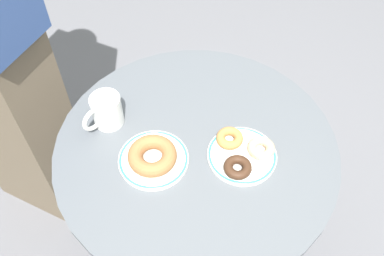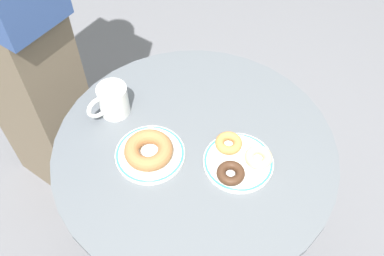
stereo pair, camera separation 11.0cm
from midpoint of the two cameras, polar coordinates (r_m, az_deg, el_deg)
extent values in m
cube|color=slate|center=(1.81, 2.06, -16.85)|extent=(7.00, 7.00, 0.02)
cylinder|color=#565B60|center=(1.14, 3.15, -2.94)|extent=(0.76, 0.76, 0.02)
cylinder|color=#565B60|center=(1.45, 2.51, -11.27)|extent=(0.06, 0.06, 0.72)
cylinder|color=#565B60|center=(1.79, 2.08, -16.59)|extent=(0.44, 0.44, 0.03)
cylinder|color=white|center=(1.11, -2.82, -3.73)|extent=(0.18, 0.18, 0.01)
torus|color=#38B2A8|center=(1.11, -2.83, -3.63)|extent=(0.18, 0.18, 0.01)
cylinder|color=white|center=(1.11, 9.09, -4.76)|extent=(0.18, 0.18, 0.01)
torus|color=#38B2A8|center=(1.10, 9.11, -4.66)|extent=(0.18, 0.18, 0.01)
torus|color=#A36B3D|center=(1.08, -2.98, -3.16)|extent=(0.14, 0.14, 0.04)
torus|color=#E0B789|center=(1.10, 11.78, -4.07)|extent=(0.07, 0.07, 0.02)
torus|color=#BC7F42|center=(1.11, 7.78, -2.33)|extent=(0.10, 0.10, 0.02)
torus|color=#422819|center=(1.06, 8.20, -6.23)|extent=(0.10, 0.10, 0.02)
cylinder|color=white|center=(1.18, -7.89, 3.56)|extent=(0.08, 0.08, 0.09)
torus|color=white|center=(1.16, -9.82, 2.57)|extent=(0.06, 0.06, 0.07)
cube|color=brown|center=(1.71, -18.07, 2.87)|extent=(0.42, 0.38, 0.91)
camera|label=1|loc=(0.06, -87.13, 3.69)|focal=39.70mm
camera|label=2|loc=(0.06, 92.87, -3.69)|focal=39.70mm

